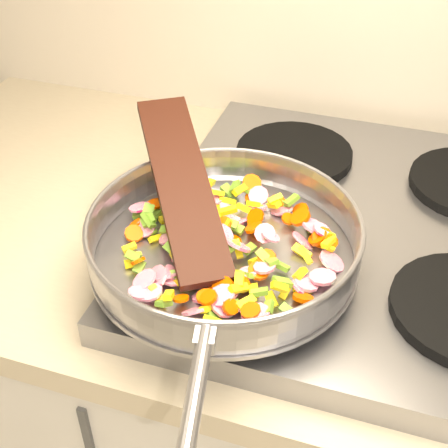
% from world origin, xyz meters
% --- Properties ---
extents(cooktop, '(0.60, 0.60, 0.04)m').
position_xyz_m(cooktop, '(-0.70, 1.67, 0.92)').
color(cooktop, '#939399').
rests_on(cooktop, counter_top).
extents(grate_fl, '(0.19, 0.19, 0.02)m').
position_xyz_m(grate_fl, '(-0.84, 1.52, 0.95)').
color(grate_fl, black).
rests_on(grate_fl, cooktop).
extents(grate_bl, '(0.19, 0.19, 0.02)m').
position_xyz_m(grate_bl, '(-0.84, 1.81, 0.95)').
color(grate_bl, black).
rests_on(grate_bl, cooktop).
extents(saute_pan, '(0.39, 0.55, 0.06)m').
position_xyz_m(saute_pan, '(-0.87, 1.51, 0.99)').
color(saute_pan, '#9E9EA5').
rests_on(saute_pan, grate_fl).
extents(vegetable_heap, '(0.31, 0.30, 0.05)m').
position_xyz_m(vegetable_heap, '(-0.86, 1.51, 0.98)').
color(vegetable_heap, '#699D29').
rests_on(vegetable_heap, saute_pan).
extents(wooden_spatula, '(0.21, 0.28, 0.11)m').
position_xyz_m(wooden_spatula, '(-0.94, 1.56, 1.03)').
color(wooden_spatula, black).
rests_on(wooden_spatula, saute_pan).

